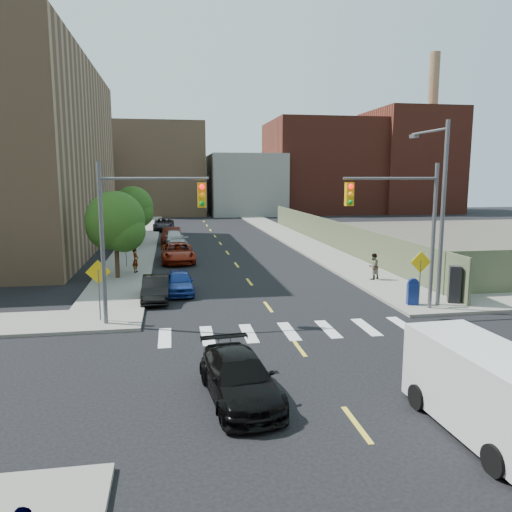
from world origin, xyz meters
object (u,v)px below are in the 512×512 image
object	(u,v)px
parked_car_red	(178,253)
mailbox	(413,292)
parked_car_silver	(177,248)
black_sedan	(239,378)
cargo_van	(483,387)
parked_car_maroon	(171,235)
pedestrian_east	(373,266)
parked_car_blue	(179,282)
parked_car_grey	(164,224)
pedestrian_west	(136,260)
parked_car_white	(174,237)
parked_car_black	(156,288)
payphone	(454,284)

from	to	relation	value
parked_car_red	mailbox	xyz separation A→B (m)	(11.19, -15.22, 0.06)
parked_car_red	parked_car_silver	size ratio (longest dim) A/B	1.12
black_sedan	mailbox	world-z (taller)	mailbox
black_sedan	cargo_van	xyz separation A→B (m)	(5.77, -2.82, 0.52)
parked_car_silver	cargo_van	bearing A→B (deg)	-71.86
parked_car_maroon	black_sedan	world-z (taller)	parked_car_maroon
parked_car_maroon	pedestrian_east	xyz separation A→B (m)	(12.14, -20.27, 0.20)
parked_car_blue	parked_car_red	bearing A→B (deg)	88.77
parked_car_grey	pedestrian_east	size ratio (longest dim) A/B	3.25
parked_car_silver	pedestrian_west	size ratio (longest dim) A/B	2.97
parked_car_grey	black_sedan	bearing A→B (deg)	-86.16
parked_car_silver	parked_car_white	distance (m)	6.90
parked_car_maroon	pedestrian_west	world-z (taller)	pedestrian_west
mailbox	parked_car_silver	bearing A→B (deg)	134.57
cargo_van	parked_car_red	bearing A→B (deg)	102.63
parked_car_black	pedestrian_west	world-z (taller)	pedestrian_west
parked_car_white	parked_car_maroon	distance (m)	1.28
payphone	pedestrian_east	world-z (taller)	payphone
parked_car_silver	pedestrian_east	bearing A→B (deg)	-41.41
black_sedan	pedestrian_east	size ratio (longest dim) A/B	2.81
mailbox	pedestrian_east	size ratio (longest dim) A/B	0.82
payphone	parked_car_red	bearing A→B (deg)	153.44
cargo_van	pedestrian_west	world-z (taller)	cargo_van
parked_car_black	parked_car_grey	xyz separation A→B (m)	(0.00, 34.48, 0.09)
parked_car_silver	black_sedan	bearing A→B (deg)	-82.44
parked_car_black	pedestrian_east	xyz separation A→B (m)	(13.00, 2.53, 0.32)
black_sedan	parked_car_grey	bearing A→B (deg)	87.33
cargo_van	pedestrian_east	bearing A→B (deg)	73.25
black_sedan	payphone	distance (m)	14.85
parked_car_black	pedestrian_east	size ratio (longest dim) A/B	2.41
black_sedan	mailbox	distance (m)	13.13
parked_car_silver	pedestrian_west	xyz separation A→B (m)	(-2.80, -7.34, 0.26)
black_sedan	parked_car_white	bearing A→B (deg)	86.78
parked_car_black	payphone	xyz separation A→B (m)	(14.70, -3.56, 0.44)
parked_car_red	payphone	world-z (taller)	payphone
parked_car_blue	cargo_van	world-z (taller)	cargo_van
parked_car_blue	mailbox	size ratio (longest dim) A/B	2.85
pedestrian_west	parked_car_blue	bearing A→B (deg)	-141.63
parked_car_maroon	parked_car_grey	world-z (taller)	parked_car_maroon
black_sedan	cargo_van	world-z (taller)	cargo_van
parked_car_red	pedestrian_east	distance (m)	14.84
black_sedan	pedestrian_east	distance (m)	18.05
parked_car_white	mailbox	bearing A→B (deg)	-70.96
parked_car_maroon	pedestrian_east	distance (m)	23.63
black_sedan	mailbox	size ratio (longest dim) A/B	3.43
parked_car_silver	mailbox	xyz separation A→B (m)	(11.19, -18.20, 0.10)
parked_car_black	pedestrian_west	distance (m)	7.46
mailbox	pedestrian_east	world-z (taller)	pedestrian_east
parked_car_black	parked_car_silver	world-z (taller)	parked_car_silver
parked_car_black	parked_car_white	size ratio (longest dim) A/B	0.92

